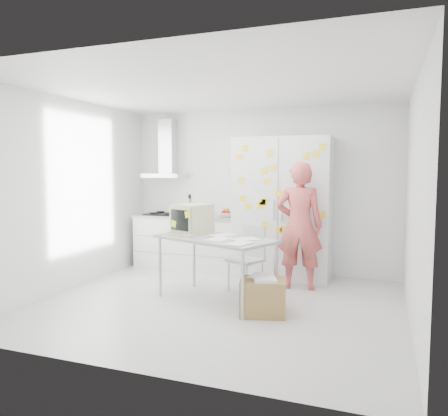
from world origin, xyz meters
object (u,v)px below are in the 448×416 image
(desk, at_px, (200,227))
(cardboard_box, at_px, (263,296))
(person, at_px, (299,226))
(chair, at_px, (249,254))

(desk, height_order, cardboard_box, desk)
(person, relative_size, chair, 2.00)
(chair, relative_size, cardboard_box, 1.49)
(person, xyz_separation_m, cardboard_box, (-0.19, -1.29, -0.69))
(person, xyz_separation_m, chair, (-0.64, -0.34, -0.39))
(chair, distance_m, cardboard_box, 1.09)
(chair, xyz_separation_m, cardboard_box, (0.46, -0.94, -0.30))
(desk, bearing_deg, cardboard_box, -3.45)
(cardboard_box, bearing_deg, chair, 115.77)
(person, bearing_deg, cardboard_box, 74.62)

